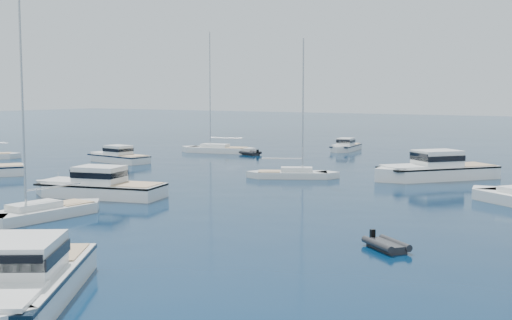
{
  "coord_description": "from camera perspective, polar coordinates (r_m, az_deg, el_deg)",
  "views": [
    {
      "loc": [
        29.85,
        -21.73,
        7.88
      ],
      "look_at": [
        -0.55,
        25.51,
        2.2
      ],
      "focal_mm": 48.06,
      "sensor_mm": 36.0,
      "label": 1
    }
  ],
  "objects": [
    {
      "name": "motor_cruiser_right",
      "position": [
        27.4,
        -18.98,
        -11.26
      ],
      "size": [
        9.61,
        11.68,
        3.08
      ],
      "primitive_type": null,
      "rotation": [
        0.0,
        0.0,
        3.75
      ],
      "color": "white",
      "rests_on": "ground"
    },
    {
      "name": "motor_cruiser_centre",
      "position": [
        52.62,
        -13.06,
        -2.99
      ],
      "size": [
        11.72,
        6.2,
        2.94
      ],
      "primitive_type": null,
      "rotation": [
        0.0,
        0.0,
        1.83
      ],
      "color": "white",
      "rests_on": "ground"
    },
    {
      "name": "motor_cruiser_far_l",
      "position": [
        77.61,
        -11.47,
        -0.17
      ],
      "size": [
        9.4,
        3.91,
        2.39
      ],
      "primitive_type": null,
      "rotation": [
        0.0,
        0.0,
        1.45
      ],
      "color": "white",
      "rests_on": "ground"
    },
    {
      "name": "motor_cruiser_distant",
      "position": [
        63.41,
        14.62,
        -1.55
      ],
      "size": [
        10.81,
        12.37,
        3.32
      ],
      "primitive_type": null,
      "rotation": [
        0.0,
        0.0,
        2.48
      ],
      "color": "white",
      "rests_on": "ground"
    },
    {
      "name": "motor_cruiser_horizon",
      "position": [
        91.32,
        7.44,
        0.78
      ],
      "size": [
        3.68,
        8.4,
        2.13
      ],
      "primitive_type": null,
      "rotation": [
        0.0,
        0.0,
        3.29
      ],
      "color": "white",
      "rests_on": "ground"
    },
    {
      "name": "sailboat_fore",
      "position": [
        44.65,
        -17.52,
        -4.66
      ],
      "size": [
        3.11,
        10.07,
        14.61
      ],
      "primitive_type": null,
      "rotation": [
        0.0,
        0.0,
        3.09
      ],
      "color": "silver",
      "rests_on": "ground"
    },
    {
      "name": "sailboat_centre",
      "position": [
        62.27,
        3.08,
        -1.5
      ],
      "size": [
        8.86,
        6.31,
        13.02
      ],
      "primitive_type": null,
      "rotation": [
        0.0,
        0.0,
        5.22
      ],
      "color": "silver",
      "rests_on": "ground"
    },
    {
      "name": "sailboat_far_l",
      "position": [
        87.76,
        -3.17,
        0.61
      ],
      "size": [
        11.17,
        5.07,
        15.9
      ],
      "primitive_type": null,
      "rotation": [
        0.0,
        0.0,
        1.79
      ],
      "color": "white",
      "rests_on": "ground"
    },
    {
      "name": "tender_grey_near",
      "position": [
        35.07,
        10.78,
        -7.32
      ],
      "size": [
        3.19,
        2.98,
        0.95
      ],
      "primitive_type": null,
      "rotation": [
        0.0,
        0.0,
        4.06
      ],
      "color": "black",
      "rests_on": "ground"
    },
    {
      "name": "tender_grey_far",
      "position": [
        84.97,
        -0.63,
        0.45
      ],
      "size": [
        3.73,
        2.66,
        0.95
      ],
      "primitive_type": null,
      "rotation": [
        0.0,
        0.0,
        1.32
      ],
      "color": "black",
      "rests_on": "ground"
    }
  ]
}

